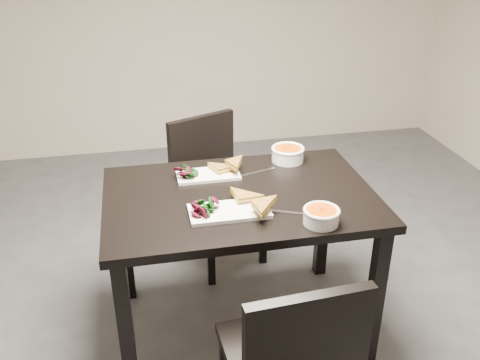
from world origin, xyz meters
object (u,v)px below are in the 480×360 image
Objects in this scene: chair_far at (213,182)px; plate_near at (229,211)px; plate_far at (208,175)px; soup_bowl_far at (288,153)px; soup_bowl_near at (321,215)px; chair_near at (293,359)px; table at (240,213)px.

chair_far reaches higher than plate_near.
plate_far is (-0.03, 0.36, -0.00)m from plate_near.
soup_bowl_far reaches higher than plate_far.
plate_near is 2.01× the size of soup_bowl_far.
plate_near is at bearing 155.91° from soup_bowl_near.
plate_near reaches higher than plate_far.
soup_bowl_far is (0.27, 1.04, 0.31)m from chair_near.
chair_far is (-0.02, 0.67, -0.17)m from table.
soup_bowl_near is at bearing -24.09° from plate_near.
chair_near is at bearing -118.70° from soup_bowl_near.
table is 0.20m from plate_near.
soup_bowl_far reaches higher than soup_bowl_near.
soup_bowl_near is (0.27, -0.31, 0.14)m from table.
plate_near is 0.36m from plate_far.
soup_bowl_near reaches higher than table.
chair_near reaches higher than plate_near.
plate_far is (-0.38, 0.52, -0.03)m from soup_bowl_near.
table is 1.41× the size of chair_near.
soup_bowl_far is at bearing 12.73° from plate_far.
plate_near is (-0.11, 0.58, 0.27)m from chair_near.
plate_far is at bearing -123.85° from chair_far.
soup_bowl_near is 0.50× the size of plate_far.
soup_bowl_far is (0.39, 0.46, 0.03)m from plate_near.
soup_bowl_far is at bearing 86.25° from soup_bowl_near.
plate_near reaches higher than table.
soup_bowl_near is at bearing -53.63° from plate_far.
soup_bowl_far reaches higher than table.
soup_bowl_far is (0.31, 0.30, 0.14)m from table.
plate_near is 2.26× the size of soup_bowl_near.
chair_far is 2.53× the size of plate_near.
plate_far is 0.43m from soup_bowl_far.
table is 0.76m from chair_near.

